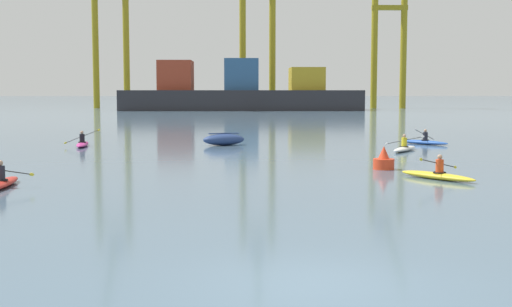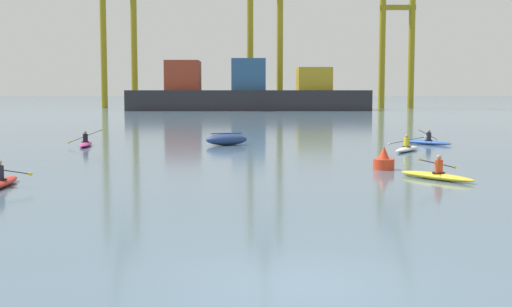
{
  "view_description": "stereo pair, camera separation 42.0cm",
  "coord_description": "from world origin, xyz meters",
  "px_view_note": "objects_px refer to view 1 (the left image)",
  "views": [
    {
      "loc": [
        -1.26,
        -11.35,
        3.35
      ],
      "look_at": [
        -0.59,
        17.97,
        0.6
      ],
      "focal_mm": 47.19,
      "sensor_mm": 36.0,
      "label": 1
    },
    {
      "loc": [
        -0.84,
        -11.35,
        3.35
      ],
      "look_at": [
        -0.59,
        17.97,
        0.6
      ],
      "focal_mm": 47.19,
      "sensor_mm": 36.0,
      "label": 2
    }
  ],
  "objects_px": {
    "kayak_red": "(2,182)",
    "capsized_dinghy": "(224,140)",
    "kayak_yellow": "(437,175)",
    "gantry_crane_east_mid": "(390,24)",
    "kayak_blue": "(424,142)",
    "kayak_magenta": "(82,144)",
    "kayak_white": "(405,148)",
    "gantry_crane_west": "(109,9)",
    "container_barge": "(240,93)",
    "gantry_crane_west_mid": "(258,7)",
    "channel_buoy": "(384,161)"
  },
  "relations": [
    {
      "from": "container_barge",
      "to": "kayak_white",
      "type": "bearing_deg",
      "value": -83.33
    },
    {
      "from": "gantry_crane_west",
      "to": "gantry_crane_west_mid",
      "type": "height_order",
      "value": "gantry_crane_west_mid"
    },
    {
      "from": "gantry_crane_west_mid",
      "to": "channel_buoy",
      "type": "relative_size",
      "value": 40.69
    },
    {
      "from": "container_barge",
      "to": "kayak_yellow",
      "type": "height_order",
      "value": "container_barge"
    },
    {
      "from": "gantry_crane_west_mid",
      "to": "gantry_crane_east_mid",
      "type": "height_order",
      "value": "gantry_crane_west_mid"
    },
    {
      "from": "capsized_dinghy",
      "to": "gantry_crane_west",
      "type": "bearing_deg",
      "value": 105.05
    },
    {
      "from": "capsized_dinghy",
      "to": "kayak_yellow",
      "type": "distance_m",
      "value": 18.17
    },
    {
      "from": "gantry_crane_west_mid",
      "to": "gantry_crane_east_mid",
      "type": "xyz_separation_m",
      "value": [
        24.61,
        -0.21,
        -3.07
      ]
    },
    {
      "from": "gantry_crane_west_mid",
      "to": "kayak_blue",
      "type": "distance_m",
      "value": 86.49
    },
    {
      "from": "gantry_crane_west",
      "to": "gantry_crane_east_mid",
      "type": "bearing_deg",
      "value": -3.77
    },
    {
      "from": "capsized_dinghy",
      "to": "kayak_red",
      "type": "relative_size",
      "value": 0.82
    },
    {
      "from": "kayak_red",
      "to": "gantry_crane_east_mid",
      "type": "bearing_deg",
      "value": 70.55
    },
    {
      "from": "kayak_yellow",
      "to": "gantry_crane_west",
      "type": "bearing_deg",
      "value": 107.17
    },
    {
      "from": "capsized_dinghy",
      "to": "kayak_yellow",
      "type": "height_order",
      "value": "kayak_yellow"
    },
    {
      "from": "kayak_blue",
      "to": "kayak_yellow",
      "type": "bearing_deg",
      "value": -103.62
    },
    {
      "from": "kayak_yellow",
      "to": "container_barge",
      "type": "bearing_deg",
      "value": 94.79
    },
    {
      "from": "container_barge",
      "to": "kayak_red",
      "type": "distance_m",
      "value": 92.65
    },
    {
      "from": "gantry_crane_west_mid",
      "to": "kayak_magenta",
      "type": "bearing_deg",
      "value": -98.47
    },
    {
      "from": "kayak_blue",
      "to": "kayak_white",
      "type": "bearing_deg",
      "value": -116.56
    },
    {
      "from": "gantry_crane_east_mid",
      "to": "kayak_blue",
      "type": "distance_m",
      "value": 86.83
    },
    {
      "from": "gantry_crane_west_mid",
      "to": "kayak_white",
      "type": "xyz_separation_m",
      "value": [
        5.91,
        -88.86,
        -18.49
      ]
    },
    {
      "from": "gantry_crane_east_mid",
      "to": "kayak_yellow",
      "type": "distance_m",
      "value": 103.63
    },
    {
      "from": "gantry_crane_west",
      "to": "kayak_white",
      "type": "relative_size",
      "value": 12.6
    },
    {
      "from": "container_barge",
      "to": "kayak_yellow",
      "type": "distance_m",
      "value": 90.84
    },
    {
      "from": "container_barge",
      "to": "kayak_yellow",
      "type": "bearing_deg",
      "value": -85.21
    },
    {
      "from": "channel_buoy",
      "to": "gantry_crane_west",
      "type": "bearing_deg",
      "value": 107.0
    },
    {
      "from": "gantry_crane_east_mid",
      "to": "kayak_blue",
      "type": "xyz_separation_m",
      "value": [
        -16.32,
        -83.88,
        -15.42
      ]
    },
    {
      "from": "gantry_crane_east_mid",
      "to": "kayak_white",
      "type": "bearing_deg",
      "value": -101.91
    },
    {
      "from": "capsized_dinghy",
      "to": "kayak_blue",
      "type": "distance_m",
      "value": 12.51
    },
    {
      "from": "channel_buoy",
      "to": "kayak_white",
      "type": "bearing_deg",
      "value": 70.69
    },
    {
      "from": "kayak_red",
      "to": "kayak_white",
      "type": "bearing_deg",
      "value": 37.93
    },
    {
      "from": "gantry_crane_east_mid",
      "to": "kayak_red",
      "type": "relative_size",
      "value": 8.97
    },
    {
      "from": "kayak_red",
      "to": "capsized_dinghy",
      "type": "bearing_deg",
      "value": 67.81
    },
    {
      "from": "kayak_yellow",
      "to": "kayak_red",
      "type": "height_order",
      "value": "same"
    },
    {
      "from": "kayak_blue",
      "to": "kayak_yellow",
      "type": "relative_size",
      "value": 0.94
    },
    {
      "from": "container_barge",
      "to": "channel_buoy",
      "type": "xyz_separation_m",
      "value": [
        6.23,
        -87.19,
        -2.53
      ]
    },
    {
      "from": "kayak_red",
      "to": "kayak_magenta",
      "type": "bearing_deg",
      "value": 94.04
    },
    {
      "from": "gantry_crane_east_mid",
      "to": "kayak_magenta",
      "type": "bearing_deg",
      "value": -113.68
    },
    {
      "from": "kayak_yellow",
      "to": "kayak_magenta",
      "type": "bearing_deg",
      "value": 137.79
    },
    {
      "from": "kayak_white",
      "to": "capsized_dinghy",
      "type": "bearing_deg",
      "value": 157.07
    },
    {
      "from": "capsized_dinghy",
      "to": "channel_buoy",
      "type": "xyz_separation_m",
      "value": [
        7.14,
        -12.77,
        0.01
      ]
    },
    {
      "from": "gantry_crane_west_mid",
      "to": "gantry_crane_east_mid",
      "type": "relative_size",
      "value": 1.32
    },
    {
      "from": "gantry_crane_east_mid",
      "to": "kayak_magenta",
      "type": "xyz_separation_m",
      "value": [
        -37.3,
        -85.05,
        -15.42
      ]
    },
    {
      "from": "kayak_yellow",
      "to": "kayak_blue",
      "type": "bearing_deg",
      "value": 76.38
    },
    {
      "from": "container_barge",
      "to": "channel_buoy",
      "type": "distance_m",
      "value": 87.45
    },
    {
      "from": "gantry_crane_west",
      "to": "kayak_magenta",
      "type": "xyz_separation_m",
      "value": [
        15.13,
        -88.5,
        -18.45
      ]
    },
    {
      "from": "gantry_crane_east_mid",
      "to": "kayak_blue",
      "type": "bearing_deg",
      "value": -101.01
    },
    {
      "from": "container_barge",
      "to": "gantry_crane_west",
      "type": "relative_size",
      "value": 1.0
    },
    {
      "from": "gantry_crane_west_mid",
      "to": "kayak_magenta",
      "type": "relative_size",
      "value": 11.81
    },
    {
      "from": "gantry_crane_west",
      "to": "channel_buoy",
      "type": "xyz_separation_m",
      "value": [
        30.75,
        -100.6,
        -18.27
      ]
    }
  ]
}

